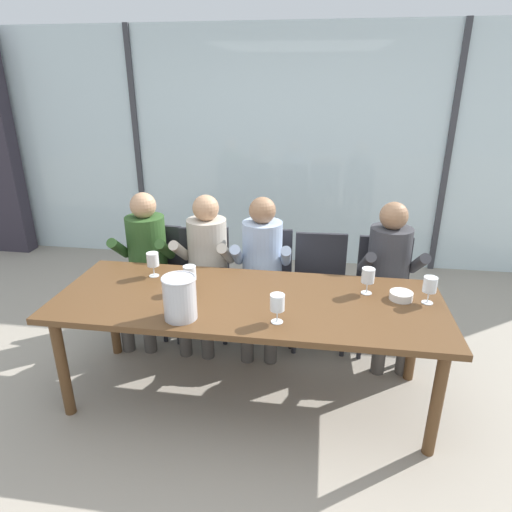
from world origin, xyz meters
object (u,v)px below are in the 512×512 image
(ice_bucket_primary, at_px, (180,297))
(wine_glass_by_right_taster, at_px, (277,304))
(dining_table, at_px, (248,308))
(tasting_bowl, at_px, (401,296))
(chair_center, at_px, (267,276))
(person_beige_jumper, at_px, (205,260))
(wine_glass_center_pour, at_px, (430,286))
(wine_glass_by_left_taster, at_px, (190,274))
(wine_glass_near_bucket, at_px, (153,261))
(chair_near_curtain, at_px, (156,269))
(person_charcoal_jacket, at_px, (390,271))
(chair_right_of_center, at_px, (320,280))
(chair_left_of_center, at_px, (204,273))
(person_pale_blue_shirt, at_px, (262,263))
(person_olive_shirt, at_px, (145,256))
(wine_glass_spare_empty, at_px, (368,277))
(chair_near_window_right, at_px, (384,284))

(ice_bucket_primary, distance_m, wine_glass_by_right_taster, 0.56)
(dining_table, relative_size, tasting_bowl, 17.00)
(chair_center, relative_size, person_beige_jumper, 0.73)
(ice_bucket_primary, distance_m, wine_glass_center_pour, 1.51)
(dining_table, bearing_deg, wine_glass_by_left_taster, 172.69)
(chair_center, relative_size, wine_glass_center_pour, 5.09)
(wine_glass_by_left_taster, relative_size, wine_glass_near_bucket, 1.00)
(wine_glass_near_bucket, bearing_deg, dining_table, -18.50)
(chair_near_curtain, relative_size, wine_glass_near_bucket, 5.09)
(tasting_bowl, xyz_separation_m, wine_glass_by_left_taster, (-1.35, -0.08, 0.09))
(ice_bucket_primary, bearing_deg, person_charcoal_jacket, 38.02)
(chair_near_curtain, relative_size, chair_right_of_center, 1.00)
(chair_left_of_center, bearing_deg, person_beige_jumper, -75.76)
(person_beige_jumper, relative_size, ice_bucket_primary, 4.65)
(wine_glass_by_right_taster, bearing_deg, tasting_bowl, 28.19)
(person_beige_jumper, distance_m, ice_bucket_primary, 1.05)
(person_pale_blue_shirt, distance_m, wine_glass_near_bucket, 0.87)
(wine_glass_center_pour, bearing_deg, wine_glass_by_left_taster, -177.91)
(person_olive_shirt, xyz_separation_m, ice_bucket_primary, (0.64, -1.03, 0.19))
(chair_right_of_center, height_order, wine_glass_by_right_taster, wine_glass_by_right_taster)
(chair_near_curtain, distance_m, person_olive_shirt, 0.22)
(wine_glass_by_left_taster, height_order, wine_glass_near_bucket, same)
(dining_table, height_order, person_charcoal_jacket, person_charcoal_jacket)
(chair_right_of_center, relative_size, tasting_bowl, 6.12)
(chair_right_of_center, xyz_separation_m, wine_glass_by_left_taster, (-0.84, -0.80, 0.35))
(tasting_bowl, height_order, wine_glass_spare_empty, wine_glass_spare_empty)
(chair_center, height_order, chair_near_window_right, same)
(dining_table, relative_size, chair_left_of_center, 2.78)
(chair_left_of_center, xyz_separation_m, wine_glass_center_pour, (1.64, -0.75, 0.35))
(chair_near_curtain, relative_size, wine_glass_center_pour, 5.09)
(chair_near_curtain, height_order, wine_glass_by_right_taster, wine_glass_by_right_taster)
(wine_glass_center_pour, xyz_separation_m, wine_glass_spare_empty, (-0.36, 0.08, 0.00))
(wine_glass_by_left_taster, bearing_deg, chair_left_of_center, 99.50)
(chair_left_of_center, relative_size, wine_glass_by_right_taster, 5.09)
(chair_left_of_center, distance_m, wine_glass_near_bucket, 0.73)
(chair_near_curtain, height_order, wine_glass_near_bucket, wine_glass_near_bucket)
(tasting_bowl, distance_m, wine_glass_by_right_taster, 0.85)
(chair_near_window_right, bearing_deg, chair_right_of_center, 177.39)
(wine_glass_near_bucket, bearing_deg, tasting_bowl, -3.71)
(tasting_bowl, bearing_deg, chair_near_curtain, 159.02)
(person_pale_blue_shirt, bearing_deg, person_olive_shirt, 175.38)
(wine_glass_spare_empty, bearing_deg, wine_glass_center_pour, -12.47)
(person_olive_shirt, relative_size, wine_glass_by_right_taster, 6.92)
(chair_center, xyz_separation_m, wine_glass_spare_empty, (0.74, -0.69, 0.35))
(ice_bucket_primary, bearing_deg, chair_near_curtain, 117.73)
(wine_glass_center_pour, height_order, wine_glass_by_right_taster, same)
(chair_near_curtain, distance_m, wine_glass_near_bucket, 0.76)
(tasting_bowl, xyz_separation_m, wine_glass_spare_empty, (-0.21, 0.06, 0.09))
(chair_near_curtain, bearing_deg, person_charcoal_jacket, 1.87)
(chair_near_curtain, height_order, wine_glass_spare_empty, wine_glass_spare_empty)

